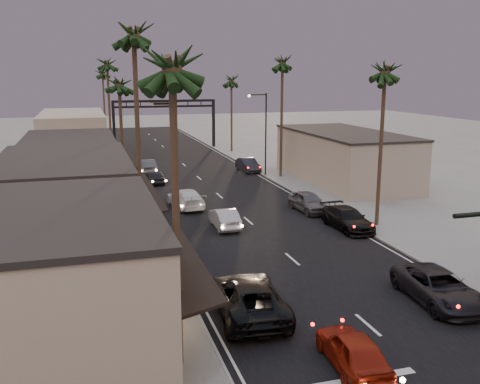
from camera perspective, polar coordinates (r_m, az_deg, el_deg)
ground at (r=51.88m, az=-3.01°, el=0.30°), size 200.00×200.00×0.00m
road at (r=56.67m, az=-4.18°, el=1.32°), size 14.00×120.00×0.02m
sidewalk_left at (r=62.37m, az=-14.12°, el=2.05°), size 5.00×92.00×0.12m
sidewalk_right at (r=65.81m, az=2.64°, el=2.94°), size 5.00×92.00×0.12m
storefront_near at (r=22.93m, az=-18.97°, el=-9.01°), size 8.00×12.00×5.50m
storefront_mid at (r=36.34m, az=-18.09°, el=-1.12°), size 8.00×14.00×5.50m
storefront_far at (r=52.09m, az=-17.64°, el=2.58°), size 8.00×16.00×5.00m
storefront_dist at (r=74.83m, az=-17.36°, el=5.81°), size 8.00×20.00×6.00m
building_right at (r=56.25m, az=11.00°, el=3.62°), size 8.00×18.00×5.00m
arch at (r=80.41m, az=-8.05°, el=8.48°), size 15.20×0.40×7.27m
streetlight_right at (r=57.72m, az=2.51°, el=6.89°), size 2.13×0.30×9.00m
streetlight_left at (r=67.78m, az=-12.38°, el=7.43°), size 2.13×0.30×9.00m
palm_la at (r=18.65m, az=-7.29°, el=14.11°), size 3.20×3.20×13.20m
palm_lb at (r=31.64m, az=-11.31°, el=16.75°), size 3.20×3.20×15.20m
palm_lc at (r=45.50m, az=-12.79°, el=11.61°), size 3.20×3.20×12.20m
palm_ld at (r=64.49m, az=-14.01°, el=13.43°), size 3.20×3.20×14.20m
palm_ra at (r=39.03m, az=15.25°, el=12.84°), size 3.20×3.20×13.20m
palm_rb at (r=57.11m, az=4.56°, el=13.92°), size 3.20×3.20×14.20m
palm_rc at (r=76.12m, az=-0.92°, el=12.10°), size 3.20×3.20×12.20m
palm_far at (r=87.46m, az=-14.47°, el=12.40°), size 3.20×3.20×13.20m
oncoming_red at (r=21.36m, az=11.96°, el=-16.17°), size 2.08×4.44×1.47m
oncoming_pickup at (r=25.00m, az=0.89°, el=-11.12°), size 3.43×6.54×1.76m
oncoming_silver at (r=38.72m, az=-1.67°, el=-2.79°), size 1.60×4.38×1.43m
oncoming_white at (r=44.77m, az=-5.82°, el=-0.67°), size 2.78×5.59×1.56m
oncoming_dgrey at (r=55.15m, az=-8.90°, el=1.61°), size 1.87×4.09×1.36m
oncoming_grey_far at (r=60.95m, az=-9.94°, el=2.71°), size 1.88×4.92×1.60m
curbside_near at (r=28.02m, az=20.41°, el=-9.49°), size 3.00×5.80×1.56m
curbside_black at (r=39.11m, az=11.40°, el=-2.81°), size 2.32×5.34×1.53m
curbside_grey at (r=43.62m, az=7.29°, el=-1.03°), size 2.21×4.83×1.61m
curbside_far at (r=61.16m, az=0.86°, el=2.90°), size 1.87×4.73×1.53m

